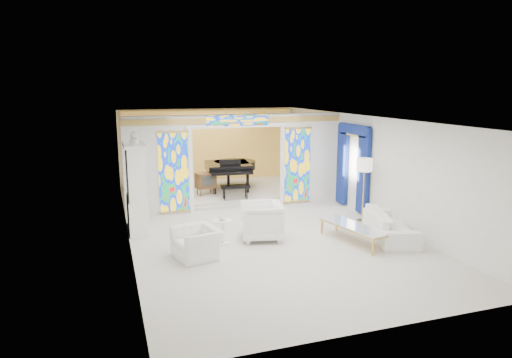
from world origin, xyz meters
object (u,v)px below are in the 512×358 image
object	(u,v)px
armchair_right	(261,221)
tv_console	(206,181)
sofa	(390,224)
grand_piano	(231,167)
china_cabinet	(136,188)
coffee_table	(354,227)
armchair_left	(197,243)

from	to	relation	value
armchair_right	tv_console	size ratio (longest dim) A/B	1.40
sofa	tv_console	distance (m)	6.62
grand_piano	tv_console	world-z (taller)	grand_piano
china_cabinet	grand_piano	xyz separation A→B (m)	(3.59, 3.51, -0.20)
china_cabinet	sofa	world-z (taller)	china_cabinet
sofa	grand_piano	bearing A→B (deg)	41.40
armchair_right	coffee_table	bearing A→B (deg)	77.92
china_cabinet	grand_piano	world-z (taller)	china_cabinet
coffee_table	tv_console	size ratio (longest dim) A/B	2.76
china_cabinet	coffee_table	distance (m)	5.80
armchair_left	coffee_table	distance (m)	3.94
china_cabinet	grand_piano	size ratio (longest dim) A/B	0.91
tv_console	armchair_right	bearing A→B (deg)	-95.80
coffee_table	tv_console	world-z (taller)	tv_console
grand_piano	tv_console	xyz separation A→B (m)	(-1.11, -0.70, -0.30)
armchair_left	sofa	distance (m)	5.04
coffee_table	armchair_left	bearing A→B (deg)	176.71
sofa	grand_piano	xyz separation A→B (m)	(-2.57, 6.19, 0.63)
china_cabinet	sofa	bearing A→B (deg)	-23.50
armchair_left	armchair_right	size ratio (longest dim) A/B	1.00
armchair_right	coffee_table	size ratio (longest dim) A/B	0.51
china_cabinet	coffee_table	size ratio (longest dim) A/B	1.31
armchair_left	grand_piano	world-z (taller)	grand_piano
grand_piano	tv_console	size ratio (longest dim) A/B	3.99
coffee_table	tv_console	xyz separation A→B (m)	(-2.57, 5.55, 0.26)
armchair_left	grand_piano	xyz separation A→B (m)	(2.47, 6.02, 0.63)
sofa	grand_piano	world-z (taller)	grand_piano
armchair_left	coffee_table	bearing A→B (deg)	72.97
armchair_left	grand_piano	distance (m)	6.54
armchair_left	sofa	bearing A→B (deg)	74.32
armchair_right	tv_console	distance (m)	4.61
china_cabinet	armchair_left	size ratio (longest dim) A/B	2.59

